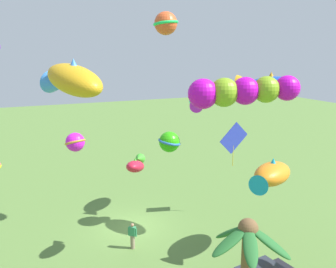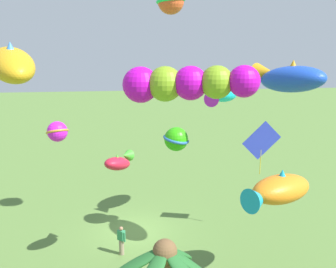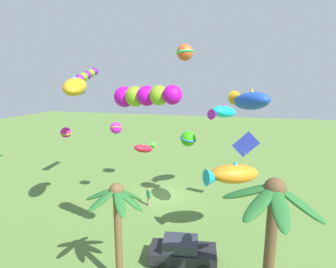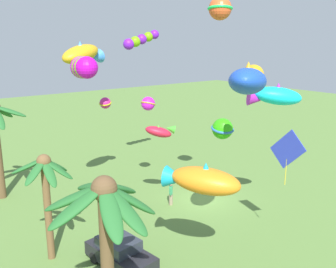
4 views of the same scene
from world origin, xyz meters
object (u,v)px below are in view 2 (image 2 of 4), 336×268
at_px(kite_fish_7, 288,78).
at_px(kite_fish_0, 222,94).
at_px(kite_ball_1, 176,139).
at_px(kite_ball_4, 57,132).
at_px(spectator_0, 121,240).
at_px(kite_tube_2, 184,83).
at_px(kite_fish_11, 11,65).
at_px(kite_ball_9, 171,1).
at_px(kite_fish_6, 119,162).
at_px(kite_diamond_10, 262,141).
at_px(kite_fish_8, 278,190).

bearing_deg(kite_fish_7, kite_fish_0, -67.05).
bearing_deg(kite_ball_1, kite_ball_4, 13.92).
bearing_deg(kite_fish_0, spectator_0, 26.84).
distance_m(kite_tube_2, kite_fish_11, 6.36).
bearing_deg(kite_ball_9, kite_fish_11, 42.47).
xyz_separation_m(kite_tube_2, kite_fish_6, (2.19, -6.07, -4.44)).
xyz_separation_m(kite_ball_4, kite_fish_7, (-10.68, 1.77, 2.66)).
relative_size(kite_ball_9, kite_diamond_10, 0.67).
distance_m(kite_ball_1, kite_fish_6, 4.01).
height_order(kite_ball_4, kite_fish_7, kite_fish_7).
xyz_separation_m(kite_ball_4, kite_fish_11, (0.66, 4.51, 3.53)).
xyz_separation_m(spectator_0, kite_fish_8, (-6.87, 3.51, 3.94)).
distance_m(kite_fish_7, kite_fish_8, 5.07).
bearing_deg(kite_ball_9, kite_fish_6, 40.54).
xyz_separation_m(kite_fish_0, kite_ball_9, (3.09, 1.50, 4.86)).
bearing_deg(kite_tube_2, kite_fish_0, -110.12).
height_order(kite_fish_6, kite_fish_8, kite_fish_6).
height_order(kite_tube_2, kite_fish_11, kite_fish_11).
bearing_deg(kite_fish_8, kite_ball_4, -20.65).
bearing_deg(kite_fish_11, kite_fish_7, -166.40).
xyz_separation_m(spectator_0, kite_ball_4, (2.92, -0.18, 5.89)).
distance_m(kite_fish_0, kite_fish_11, 12.11).
relative_size(kite_tube_2, kite_fish_8, 1.04).
bearing_deg(kite_tube_2, kite_fish_6, -70.15).
height_order(kite_tube_2, kite_fish_7, kite_tube_2).
xyz_separation_m(kite_tube_2, kite_ball_9, (-0.55, -8.41, 3.04)).
xyz_separation_m(kite_ball_1, kite_ball_9, (0.33, 0.21, 7.11)).
bearing_deg(kite_ball_4, kite_fish_6, 159.96).
bearing_deg(spectator_0, kite_ball_1, -151.56).
relative_size(kite_fish_0, kite_fish_7, 0.85).
distance_m(kite_ball_9, kite_fish_11, 8.97).
bearing_deg(spectator_0, kite_tube_2, 107.54).
xyz_separation_m(kite_fish_0, kite_fish_6, (5.82, 3.84, -2.62)).
distance_m(kite_fish_8, kite_ball_9, 10.37).
height_order(spectator_0, kite_ball_1, kite_ball_1).
bearing_deg(kite_fish_8, kite_fish_11, 4.51).
bearing_deg(kite_fish_0, kite_tube_2, 69.88).
bearing_deg(kite_fish_6, spectator_0, -89.42).
bearing_deg(kite_fish_6, kite_fish_11, 43.87).
bearing_deg(kite_ball_1, kite_diamond_10, 179.84).
height_order(kite_fish_0, kite_fish_11, kite_fish_11).
relative_size(kite_fish_6, kite_fish_7, 0.55).
height_order(kite_fish_7, kite_fish_8, kite_fish_7).
distance_m(kite_fish_6, kite_fish_7, 8.73).
height_order(kite_tube_2, kite_fish_8, kite_tube_2).
bearing_deg(kite_ball_4, spectator_0, 176.49).
relative_size(kite_fish_8, kite_ball_9, 1.89).
xyz_separation_m(kite_tube_2, kite_ball_4, (5.12, -7.14, -3.13)).
xyz_separation_m(kite_fish_7, kite_fish_8, (0.89, 1.92, -4.61)).
height_order(kite_ball_9, kite_diamond_10, kite_ball_9).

